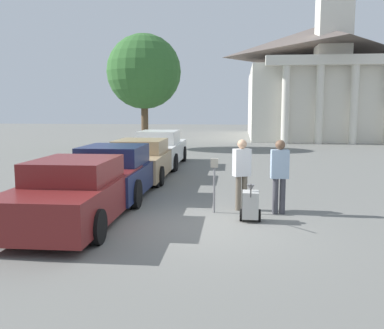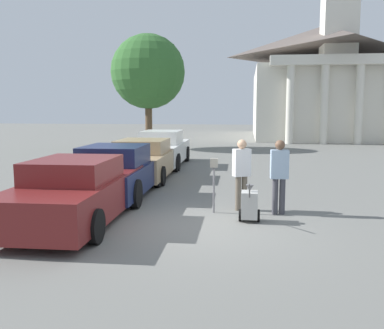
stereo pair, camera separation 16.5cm
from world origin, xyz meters
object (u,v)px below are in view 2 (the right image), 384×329
(parked_car_tan, at_px, (144,160))
(equipment_cart, at_px, (249,205))
(parked_car_navy, at_px, (117,173))
(person_supervisor, at_px, (279,172))
(church, at_px, (323,77))
(parked_car_maroon, at_px, (78,192))
(parking_meter, at_px, (214,175))
(person_worker, at_px, (242,170))
(parked_car_white, at_px, (162,149))

(parked_car_tan, xyz_separation_m, equipment_cart, (3.82, -5.69, -0.28))
(parked_car_navy, relative_size, equipment_cart, 4.79)
(person_supervisor, distance_m, church, 30.56)
(parked_car_navy, bearing_deg, equipment_cart, -32.87)
(parked_car_tan, distance_m, person_supervisor, 6.68)
(parked_car_maroon, xyz_separation_m, person_supervisor, (4.52, 1.29, 0.35))
(person_supervisor, xyz_separation_m, church, (5.81, 29.70, 4.27))
(parking_meter, distance_m, church, 30.97)
(parking_meter, bearing_deg, equipment_cart, -39.83)
(parked_car_maroon, bearing_deg, parked_car_navy, 88.88)
(parked_car_maroon, xyz_separation_m, parked_car_tan, (0.00, 6.20, -0.01))
(parked_car_tan, distance_m, person_worker, 5.87)
(parked_car_white, xyz_separation_m, equipment_cart, (3.82, -9.15, -0.34))
(parked_car_tan, xyz_separation_m, church, (10.33, 24.79, 4.63))
(parked_car_navy, xyz_separation_m, church, (10.33, 28.11, 4.60))
(parked_car_maroon, height_order, person_supervisor, person_supervisor)
(parked_car_navy, xyz_separation_m, parked_car_tan, (-0.00, 3.33, -0.03))
(parked_car_maroon, distance_m, church, 32.99)
(parked_car_white, height_order, equipment_cart, parked_car_white)
(parked_car_maroon, height_order, church, church)
(parked_car_white, distance_m, person_supervisor, 9.51)
(parked_car_maroon, distance_m, parked_car_tan, 6.20)
(parked_car_tan, height_order, church, church)
(parked_car_maroon, xyz_separation_m, parking_meter, (2.96, 1.23, 0.25))
(equipment_cart, distance_m, church, 31.55)
(parked_car_white, relative_size, equipment_cart, 5.28)
(parked_car_maroon, relative_size, parked_car_white, 0.94)
(parked_car_maroon, relative_size, parked_car_tan, 0.98)
(church, bearing_deg, parked_car_maroon, -108.44)
(person_worker, bearing_deg, parked_car_maroon, -2.43)
(parked_car_tan, bearing_deg, parked_car_navy, -91.11)
(person_worker, height_order, church, church)
(parked_car_tan, xyz_separation_m, person_supervisor, (4.52, -4.91, 0.36))
(parked_car_white, bearing_deg, parked_car_navy, -91.12)
(parked_car_tan, xyz_separation_m, person_worker, (3.62, -4.61, 0.35))
(parking_meter, bearing_deg, parked_car_navy, 150.92)
(parked_car_navy, height_order, person_worker, person_worker)
(parked_car_maroon, bearing_deg, person_supervisor, 14.81)
(person_worker, bearing_deg, person_supervisor, 135.43)
(parked_car_tan, distance_m, parked_car_white, 3.46)
(parking_meter, distance_m, person_supervisor, 1.56)
(person_supervisor, bearing_deg, parked_car_navy, -24.36)
(parking_meter, height_order, church, church)
(equipment_cart, bearing_deg, parking_meter, 141.17)
(parked_car_navy, height_order, person_supervisor, person_supervisor)
(equipment_cart, bearing_deg, person_supervisor, 49.06)
(parking_meter, distance_m, equipment_cart, 1.25)
(church, bearing_deg, parked_car_tan, -112.63)
(parked_car_maroon, distance_m, parking_meter, 3.21)
(parked_car_maroon, xyz_separation_m, parked_car_navy, (0.00, 2.87, 0.01))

